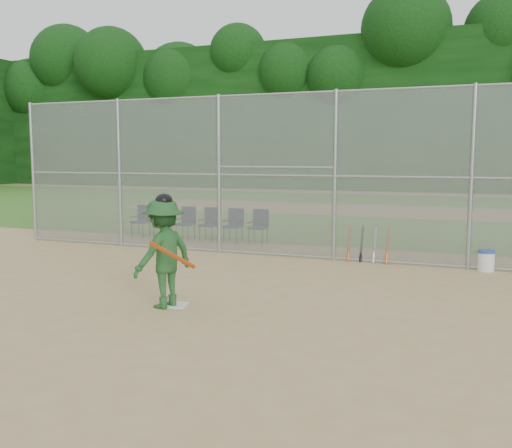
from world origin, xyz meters
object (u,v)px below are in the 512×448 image
at_px(home_plate, 175,305).
at_px(water_cooler, 486,261).
at_px(batter_at_plate, 164,252).
at_px(chair_0, 141,221).

relative_size(home_plate, water_cooler, 0.87).
bearing_deg(home_plate, water_cooler, 46.06).
bearing_deg(batter_at_plate, water_cooler, 46.09).
xyz_separation_m(home_plate, batter_at_plate, (-0.12, -0.13, 0.89)).
relative_size(water_cooler, chair_0, 0.47).
bearing_deg(home_plate, chair_0, 126.68).
bearing_deg(water_cooler, chair_0, 169.36).
xyz_separation_m(home_plate, water_cooler, (4.80, 4.98, 0.22)).
relative_size(home_plate, chair_0, 0.41).
height_order(batter_at_plate, water_cooler, batter_at_plate).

